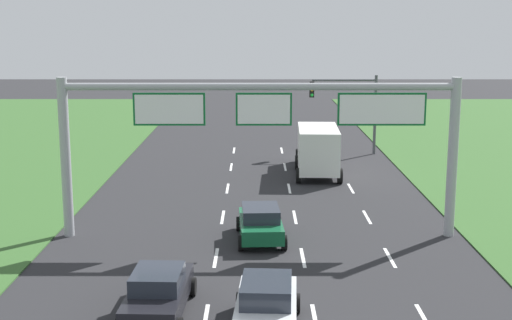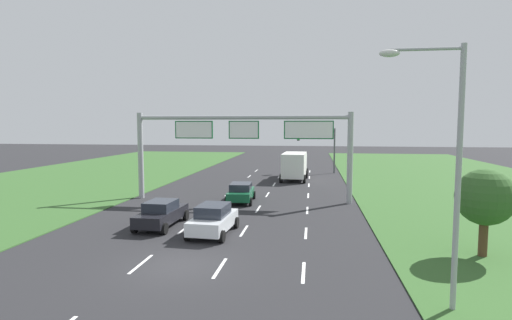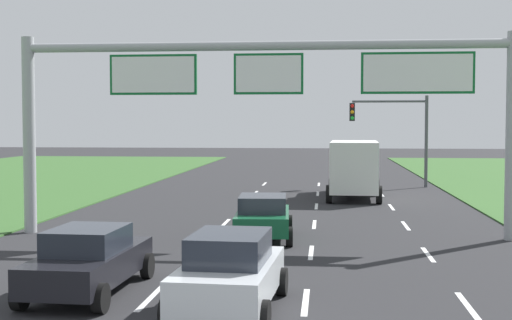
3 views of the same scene
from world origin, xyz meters
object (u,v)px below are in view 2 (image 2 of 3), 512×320
at_px(car_near_red, 162,213).
at_px(box_truck, 295,165).
at_px(car_mid_lane, 241,192).
at_px(traffic_light_mast, 319,142).
at_px(sign_gantry, 245,138).
at_px(roadside_tree_near, 485,198).
at_px(street_lamp, 446,154).
at_px(car_lead_silver, 213,219).

distance_m(car_near_red, box_truck, 22.99).
height_order(car_mid_lane, traffic_light_mast, traffic_light_mast).
bearing_deg(sign_gantry, roadside_tree_near, -42.53).
relative_size(car_mid_lane, street_lamp, 0.48).
xyz_separation_m(car_mid_lane, box_truck, (3.61, 13.86, 0.86)).
bearing_deg(street_lamp, car_mid_lane, 119.51).
distance_m(car_near_red, roadside_tree_near, 17.00).
distance_m(car_lead_silver, roadside_tree_near, 13.40).
bearing_deg(sign_gantry, car_lead_silver, -90.40).
bearing_deg(roadside_tree_near, car_near_red, 168.77).
height_order(car_near_red, sign_gantry, sign_gantry).
relative_size(car_lead_silver, car_mid_lane, 1.03).
bearing_deg(street_lamp, box_truck, 101.08).
bearing_deg(box_truck, car_lead_silver, -96.33).
bearing_deg(traffic_light_mast, roadside_tree_near, -77.61).
bearing_deg(car_near_red, roadside_tree_near, -9.12).
distance_m(car_lead_silver, traffic_light_mast, 30.31).
height_order(traffic_light_mast, roadside_tree_near, traffic_light_mast).
xyz_separation_m(car_near_red, car_mid_lane, (3.34, 8.04, -0.01)).
bearing_deg(street_lamp, car_near_red, 145.18).
relative_size(car_lead_silver, street_lamp, 0.49).
bearing_deg(traffic_light_mast, car_near_red, -108.78).
bearing_deg(car_near_red, sign_gantry, 69.95).
bearing_deg(car_lead_silver, street_lamp, -36.15).
distance_m(sign_gantry, roadside_tree_near, 17.82).
relative_size(traffic_light_mast, street_lamp, 0.66).
distance_m(sign_gantry, traffic_light_mast, 20.59).
xyz_separation_m(box_truck, sign_gantry, (-3.42, -13.23, 3.32)).
distance_m(car_near_red, traffic_light_mast, 30.05).
relative_size(traffic_light_mast, roadside_tree_near, 1.38).
bearing_deg(traffic_light_mast, street_lamp, -84.82).
bearing_deg(car_near_red, box_truck, 74.49).
height_order(car_near_red, box_truck, box_truck).
relative_size(sign_gantry, street_lamp, 2.03).
distance_m(car_near_red, car_lead_silver, 3.67).
distance_m(car_lead_silver, sign_gantry, 10.72).
height_order(car_lead_silver, sign_gantry, sign_gantry).
bearing_deg(street_lamp, roadside_tree_near, 58.35).
bearing_deg(sign_gantry, street_lamp, -61.85).
distance_m(street_lamp, roadside_tree_near, 7.16).
bearing_deg(box_truck, sign_gantry, -102.24).
relative_size(car_mid_lane, roadside_tree_near, 1.01).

